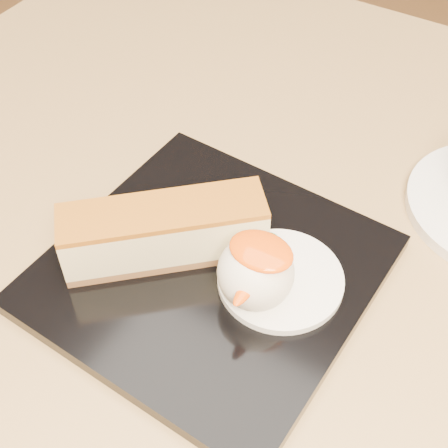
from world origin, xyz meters
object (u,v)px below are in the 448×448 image
Objects in this scene: table at (227,346)px; cheesecake at (164,232)px; ice_cream_scoop at (256,273)px; dessert_plate at (210,272)px.

table is 0.20m from cheesecake.
cheesecake reaches higher than table.
table is at bearing 138.21° from ice_cream_scoop.
dessert_plate is (0.01, -0.04, 0.16)m from table.
ice_cream_scoop is (0.04, -0.01, 0.03)m from dessert_plate.
cheesecake is (-0.04, -0.01, 0.03)m from dessert_plate.
dessert_plate is 0.05m from cheesecake.
cheesecake reaches higher than dessert_plate.
ice_cream_scoop reaches higher than cheesecake.
table is 15.24× the size of ice_cream_scoop.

